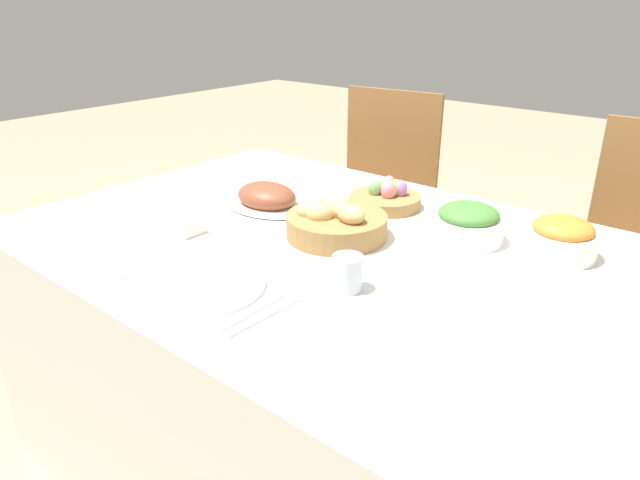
% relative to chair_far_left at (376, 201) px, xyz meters
% --- Properties ---
extents(ground_plane, '(12.00, 12.00, 0.00)m').
position_rel_chair_far_left_xyz_m(ground_plane, '(0.51, -0.86, -0.50)').
color(ground_plane, tan).
extents(dining_table, '(1.73, 1.08, 0.73)m').
position_rel_chair_far_left_xyz_m(dining_table, '(0.51, -0.86, -0.14)').
color(dining_table, silver).
rests_on(dining_table, ground).
extents(chair_far_left, '(0.46, 0.46, 0.94)m').
position_rel_chair_far_left_xyz_m(chair_far_left, '(0.00, 0.00, 0.00)').
color(chair_far_left, olive).
rests_on(chair_far_left, ground).
extents(bread_basket, '(0.25, 0.25, 0.10)m').
position_rel_chair_far_left_xyz_m(bread_basket, '(0.43, -0.83, 0.26)').
color(bread_basket, '#9E7542').
rests_on(bread_basket, dining_table).
extents(egg_basket, '(0.20, 0.20, 0.08)m').
position_rel_chair_far_left_xyz_m(egg_basket, '(0.41, -0.56, 0.25)').
color(egg_basket, '#9E7542').
rests_on(egg_basket, dining_table).
extents(ham_platter, '(0.29, 0.20, 0.08)m').
position_rel_chair_far_left_xyz_m(ham_platter, '(0.15, -0.78, 0.25)').
color(ham_platter, white).
rests_on(ham_platter, dining_table).
extents(green_salad_bowl, '(0.17, 0.17, 0.10)m').
position_rel_chair_far_left_xyz_m(green_salad_bowl, '(0.70, -0.64, 0.27)').
color(green_salad_bowl, white).
rests_on(green_salad_bowl, dining_table).
extents(carrot_bowl, '(0.16, 0.16, 0.09)m').
position_rel_chair_far_left_xyz_m(carrot_bowl, '(0.90, -0.59, 0.27)').
color(carrot_bowl, white).
rests_on(carrot_bowl, dining_table).
extents(dinner_plate, '(0.27, 0.27, 0.01)m').
position_rel_chair_far_left_xyz_m(dinner_plate, '(0.39, -1.22, 0.23)').
color(dinner_plate, white).
rests_on(dinner_plate, dining_table).
extents(fork, '(0.02, 0.19, 0.00)m').
position_rel_chair_far_left_xyz_m(fork, '(0.23, -1.22, 0.23)').
color(fork, silver).
rests_on(fork, dining_table).
extents(knife, '(0.02, 0.19, 0.00)m').
position_rel_chair_far_left_xyz_m(knife, '(0.55, -1.22, 0.23)').
color(knife, silver).
rests_on(knife, dining_table).
extents(spoon, '(0.02, 0.19, 0.00)m').
position_rel_chair_far_left_xyz_m(spoon, '(0.58, -1.22, 0.23)').
color(spoon, silver).
rests_on(spoon, dining_table).
extents(drinking_cup, '(0.06, 0.06, 0.07)m').
position_rel_chair_far_left_xyz_m(drinking_cup, '(0.63, -1.03, 0.26)').
color(drinking_cup, silver).
rests_on(drinking_cup, dining_table).
extents(butter_dish, '(0.12, 0.07, 0.03)m').
position_rel_chair_far_left_xyz_m(butter_dish, '(0.11, -1.05, 0.24)').
color(butter_dish, white).
rests_on(butter_dish, dining_table).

